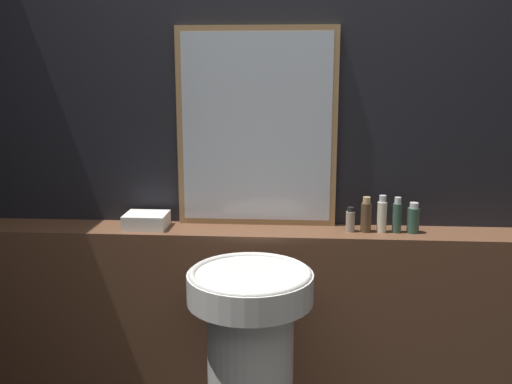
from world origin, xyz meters
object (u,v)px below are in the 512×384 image
Objects in this scene: pedestal_sink at (250,366)px; body_wash_bottle at (397,216)px; hand_soap_bottle at (413,219)px; shampoo_bottle at (350,220)px; lotion_bottle at (382,215)px; towel_stack at (146,220)px; conditioner_bottle at (366,216)px; mirror at (257,128)px.

pedestal_sink is 5.71× the size of body_wash_bottle.
body_wash_bottle is at bearing -180.00° from hand_soap_bottle.
shampoo_bottle is 0.70× the size of body_wash_bottle.
lotion_bottle is at bearing 180.00° from hand_soap_bottle.
hand_soap_bottle is at bearing 0.00° from towel_stack.
body_wash_bottle is at bearing 34.97° from pedestal_sink.
lotion_bottle is at bearing 0.00° from conditioner_bottle.
mirror is 5.39× the size of lotion_bottle.
pedestal_sink is at bearing -133.74° from shampoo_bottle.
mirror is 0.60m from conditioner_bottle.
shampoo_bottle is at bearing 180.00° from body_wash_bottle.
body_wash_bottle is at bearing -0.00° from towel_stack.
towel_stack reaches higher than pedestal_sink.
towel_stack is 0.88m from shampoo_bottle.
shampoo_bottle is at bearing 180.00° from conditioner_bottle.
mirror is 6.59× the size of hand_soap_bottle.
hand_soap_bottle reaches higher than pedestal_sink.
lotion_bottle reaches higher than towel_stack.
mirror reaches higher than hand_soap_bottle.
conditioner_bottle reaches higher than pedestal_sink.
shampoo_bottle is (0.40, -0.09, -0.38)m from mirror.
body_wash_bottle is (0.59, 0.41, 0.49)m from pedestal_sink.
hand_soap_bottle is at bearing -7.94° from mirror.
lotion_bottle is at bearing 180.00° from body_wash_bottle.
towel_stack is at bearing 180.00° from conditioner_bottle.
towel_stack is 1.07m from body_wash_bottle.
mirror is at bearing 91.35° from pedestal_sink.
mirror is at bearing 168.80° from conditioner_bottle.
mirror reaches higher than shampoo_bottle.
pedestal_sink is 0.78m from towel_stack.
pedestal_sink is 8.18× the size of shampoo_bottle.
pedestal_sink is at bearing -145.03° from body_wash_bottle.
body_wash_bottle is (1.07, -0.00, 0.04)m from towel_stack.
body_wash_bottle is at bearing -8.83° from mirror.
mirror is (-0.01, 0.50, 0.84)m from pedestal_sink.
towel_stack is 1.14m from hand_soap_bottle.
lotion_bottle is 1.05× the size of body_wash_bottle.
pedestal_sink is 0.91m from hand_soap_bottle.
pedestal_sink is 0.78m from conditioner_bottle.
shampoo_bottle is 0.07m from conditioner_bottle.
lotion_bottle is 0.06m from body_wash_bottle.
pedestal_sink is at bearing -138.14° from conditioner_bottle.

